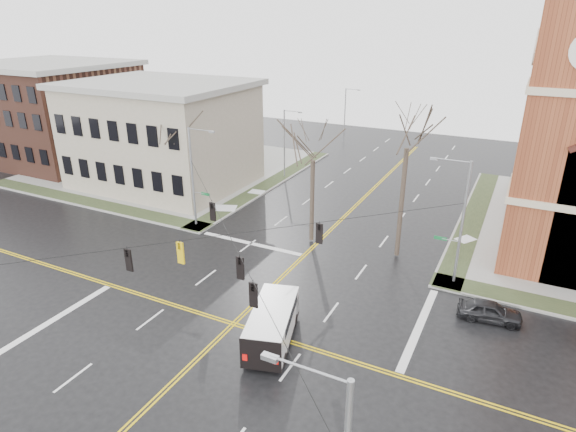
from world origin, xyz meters
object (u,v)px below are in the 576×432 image
at_px(parked_car_a, 490,311).
at_px(tree_nw_far, 180,136).
at_px(tree_ne, 408,141).
at_px(signal_pole_nw, 194,175).
at_px(cargo_van, 273,321).
at_px(streetlight_north_b, 346,113).
at_px(streetlight_north_a, 285,141).
at_px(tree_nw_near, 313,155).
at_px(signal_pole_ne, 460,220).

xyz_separation_m(parked_car_a, tree_nw_far, (-28.94, 6.43, 6.90)).
bearing_deg(tree_ne, signal_pole_nw, -172.86).
height_order(signal_pole_nw, cargo_van, signal_pole_nw).
xyz_separation_m(streetlight_north_b, tree_nw_far, (-4.03, -33.85, 3.09)).
bearing_deg(streetlight_north_a, cargo_van, -64.24).
distance_m(cargo_van, tree_nw_far, 23.64).
xyz_separation_m(cargo_van, tree_nw_far, (-17.67, 14.42, 6.24)).
distance_m(signal_pole_nw, parked_car_a, 26.22).
distance_m(tree_nw_near, tree_ne, 7.55).
distance_m(tree_nw_far, tree_nw_near, 14.10).
distance_m(tree_nw_far, tree_ne, 21.47).
xyz_separation_m(parked_car_a, tree_nw_near, (-14.87, 5.54, 7.00)).
bearing_deg(signal_pole_ne, signal_pole_nw, 180.00).
relative_size(signal_pole_ne, streetlight_north_a, 1.12).
bearing_deg(tree_nw_far, streetlight_north_a, 73.79).
bearing_deg(cargo_van, signal_pole_nw, 124.16).
bearing_deg(tree_ne, tree_nw_far, 178.95).
bearing_deg(streetlight_north_a, signal_pole_ne, -36.90).
bearing_deg(tree_nw_near, streetlight_north_b, 106.12).
bearing_deg(tree_nw_far, tree_ne, -1.05).
bearing_deg(streetlight_north_b, tree_nw_far, -96.78).
relative_size(streetlight_north_a, tree_nw_near, 0.76).
height_order(signal_pole_ne, tree_ne, tree_ne).
xyz_separation_m(cargo_van, parked_car_a, (11.28, 7.98, -0.66)).
height_order(streetlight_north_a, cargo_van, streetlight_north_a).
xyz_separation_m(streetlight_north_a, tree_nw_near, (10.05, -14.75, 3.19)).
bearing_deg(tree_nw_near, tree_ne, 3.95).
height_order(signal_pole_ne, streetlight_north_a, signal_pole_ne).
bearing_deg(parked_car_a, tree_ne, 44.89).
distance_m(streetlight_north_a, tree_nw_near, 18.13).
bearing_deg(signal_pole_ne, tree_nw_far, 174.18).
xyz_separation_m(signal_pole_nw, tree_nw_far, (-3.36, 2.65, 2.61)).
xyz_separation_m(signal_pole_nw, cargo_van, (14.31, -11.77, -3.63)).
relative_size(streetlight_north_b, tree_ne, 0.61).
bearing_deg(tree_nw_near, parked_car_a, -20.41).
relative_size(cargo_van, tree_nw_near, 0.59).
distance_m(streetlight_north_b, tree_nw_near, 36.31).
height_order(parked_car_a, tree_ne, tree_ne).
relative_size(streetlight_north_a, tree_ne, 0.61).
height_order(streetlight_north_a, tree_nw_near, tree_nw_near).
xyz_separation_m(streetlight_north_b, cargo_van, (13.64, -48.27, -3.15)).
xyz_separation_m(signal_pole_ne, signal_pole_nw, (-22.64, 0.00, 0.00)).
height_order(signal_pole_nw, tree_ne, tree_ne).
bearing_deg(streetlight_north_b, cargo_van, -74.22).
xyz_separation_m(signal_pole_nw, tree_ne, (18.02, 2.26, 4.55)).
bearing_deg(tree_ne, signal_pole_ne, -26.02).
bearing_deg(cargo_van, streetlight_north_a, 99.35).
distance_m(streetlight_north_a, parked_car_a, 32.36).
relative_size(streetlight_north_a, streetlight_north_b, 1.00).
bearing_deg(streetlight_north_a, streetlight_north_b, 90.00).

